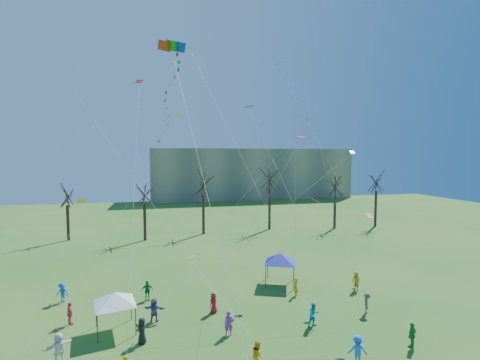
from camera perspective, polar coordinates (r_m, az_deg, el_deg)
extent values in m
cube|color=gray|center=(103.07, 1.97, 1.11)|extent=(60.00, 14.00, 15.00)
cylinder|color=black|center=(57.07, -27.29, -6.50)|extent=(0.44, 0.44, 5.35)
cylinder|color=black|center=(52.77, -15.93, -6.86)|extent=(0.44, 0.44, 5.67)
cylinder|color=black|center=(55.19, -6.26, -5.86)|extent=(0.44, 0.44, 6.43)
cylinder|color=black|center=(58.56, 5.06, -4.95)|extent=(0.44, 0.44, 7.11)
cylinder|color=black|center=(61.31, 15.87, -5.27)|extent=(0.44, 0.44, 5.86)
cylinder|color=black|center=(65.58, 22.14, -4.52)|extent=(0.44, 0.44, 6.53)
cube|color=red|center=(29.54, -12.74, 21.46)|extent=(1.13, 1.21, 1.10)
cube|color=#1AA816|center=(29.55, -11.58, 21.47)|extent=(1.13, 1.21, 1.10)
cube|color=#0E49B6|center=(29.57, -10.42, 21.47)|extent=(1.13, 1.21, 1.10)
cylinder|color=white|center=(21.18, -6.51, 1.10)|extent=(0.02, 0.02, 23.44)
cylinder|color=#3F3F44|center=(26.47, -23.15, -22.34)|extent=(0.08, 0.08, 2.01)
cylinder|color=#3F3F44|center=(26.64, -17.38, -22.02)|extent=(0.08, 0.08, 2.01)
cylinder|color=#3F3F44|center=(28.72, -23.35, -20.18)|extent=(0.08, 0.08, 2.01)
cylinder|color=#3F3F44|center=(28.88, -18.10, -19.91)|extent=(0.08, 0.08, 2.01)
pyramid|color=white|center=(27.07, -20.57, -18.34)|extent=(3.74, 3.74, 0.86)
cylinder|color=#3F3F44|center=(33.45, 4.39, -16.19)|extent=(0.09, 0.09, 2.16)
cylinder|color=#3F3F44|center=(33.36, 9.18, -16.29)|extent=(0.09, 0.09, 2.16)
cylinder|color=#3F3F44|center=(35.97, 4.74, -14.73)|extent=(0.09, 0.09, 2.16)
cylinder|color=#3F3F44|center=(35.89, 9.15, -14.81)|extent=(0.09, 0.09, 2.16)
pyramid|color=#222CAA|center=(34.16, 6.89, -13.04)|extent=(3.83, 3.83, 0.93)
imported|color=yellow|center=(22.30, 3.08, -27.68)|extent=(0.78, 0.95, 1.80)
imported|color=blue|center=(23.82, 19.44, -25.68)|extent=(1.32, 1.03, 1.80)
imported|color=green|center=(26.90, 27.31, -22.44)|extent=(1.05, 0.77, 1.65)
imported|color=white|center=(25.51, -28.56, -23.79)|extent=(1.72, 1.38, 1.83)
imported|color=black|center=(25.63, -16.39, -23.43)|extent=(0.73, 0.95, 1.74)
imported|color=purple|center=(25.68, -1.92, -23.24)|extent=(0.68, 0.50, 1.72)
imported|color=#0EA8C6|center=(27.29, 12.50, -21.51)|extent=(0.98, 0.82, 1.81)
imported|color=brown|center=(30.43, 20.88, -19.04)|extent=(1.12, 1.25, 1.68)
imported|color=#E44C68|center=(29.86, -27.04, -19.64)|extent=(0.86, 1.07, 1.71)
imported|color=#50418D|center=(28.20, -14.44, -20.67)|extent=(1.76, 1.00, 1.81)
imported|color=#AD1525|center=(28.85, -4.53, -20.14)|extent=(0.95, 0.93, 1.65)
imported|color=orange|center=(32.15, 9.49, -17.58)|extent=(0.67, 0.72, 1.65)
imported|color=gold|center=(34.63, 19.18, -16.03)|extent=(0.80, 0.96, 1.78)
imported|color=blue|center=(34.20, -28.06, -16.59)|extent=(1.26, 0.96, 1.72)
imported|color=#1B7E41|center=(31.95, -15.57, -17.72)|extent=(1.07, 0.56, 1.75)
cube|color=#FFA40D|center=(25.77, -25.47, -3.30)|extent=(0.59, 0.67, 0.34)
cylinder|color=white|center=(23.72, -29.28, -14.20)|extent=(0.01, 0.01, 10.44)
cube|color=#FF2A66|center=(33.90, -16.85, 15.79)|extent=(0.83, 0.92, 0.18)
cylinder|color=white|center=(25.96, -17.58, -0.92)|extent=(0.01, 0.01, 23.14)
cube|color=yellow|center=(24.04, -8.44, -12.91)|extent=(0.64, 0.55, 0.27)
cylinder|color=white|center=(22.80, -3.18, -19.65)|extent=(0.01, 0.01, 7.08)
cube|color=#1787B0|center=(29.79, 1.52, 12.41)|extent=(0.89, 0.76, 0.22)
cylinder|color=white|center=(25.03, 9.12, -4.03)|extent=(0.01, 0.01, 19.32)
cube|color=blue|center=(38.56, 6.63, 19.20)|extent=(0.84, 0.81, 0.34)
cylinder|color=white|center=(30.18, 15.01, 2.74)|extent=(0.01, 0.01, 27.19)
cube|color=#D91B42|center=(28.35, 21.23, -5.74)|extent=(0.54, 0.62, 0.35)
cylinder|color=white|center=(24.24, -1.16, -15.24)|extent=(0.01, 0.01, 23.14)
cube|color=#6CE736|center=(36.53, 18.58, 4.54)|extent=(0.58, 0.65, 0.34)
cylinder|color=white|center=(28.84, 4.98, -6.84)|extent=(0.01, 0.01, 25.04)
cube|color=#C739C1|center=(37.54, -26.13, 13.27)|extent=(0.80, 0.85, 0.19)
cylinder|color=white|center=(29.42, -16.68, -1.05)|extent=(0.01, 0.01, 25.32)
cube|color=orange|center=(38.96, -8.49, 21.38)|extent=(0.96, 0.92, 0.34)
cylinder|color=white|center=(30.41, 0.13, 4.33)|extent=(0.01, 0.01, 28.11)
cube|color=#E12597|center=(27.44, 12.77, -3.42)|extent=(0.70, 0.64, 0.36)
cylinder|color=white|center=(28.54, 16.93, -11.22)|extent=(0.01, 0.01, 8.53)
cube|color=yellow|center=(28.66, -10.76, 10.78)|extent=(0.92, 0.89, 0.18)
cylinder|color=white|center=(27.92, -18.91, -4.35)|extent=(0.01, 0.01, 16.60)
cube|color=#1BB3CE|center=(38.68, 11.37, 10.10)|extent=(0.71, 0.73, 0.31)
cylinder|color=white|center=(31.46, 0.85, -2.53)|extent=(0.01, 0.01, 24.34)
cube|color=red|center=(23.94, 10.33, 7.22)|extent=(0.64, 0.83, 0.17)
cylinder|color=white|center=(25.39, 2.41, -7.29)|extent=(0.01, 0.01, 14.12)
cube|color=blue|center=(35.28, 9.38, 2.76)|extent=(0.69, 0.58, 0.14)
cylinder|color=white|center=(33.14, 9.44, -6.53)|extent=(0.01, 0.01, 11.52)
cube|color=#E225AB|center=(44.20, 12.73, 8.24)|extent=(0.73, 0.59, 0.21)
cylinder|color=white|center=(38.47, 15.52, -2.10)|extent=(0.01, 0.01, 18.89)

